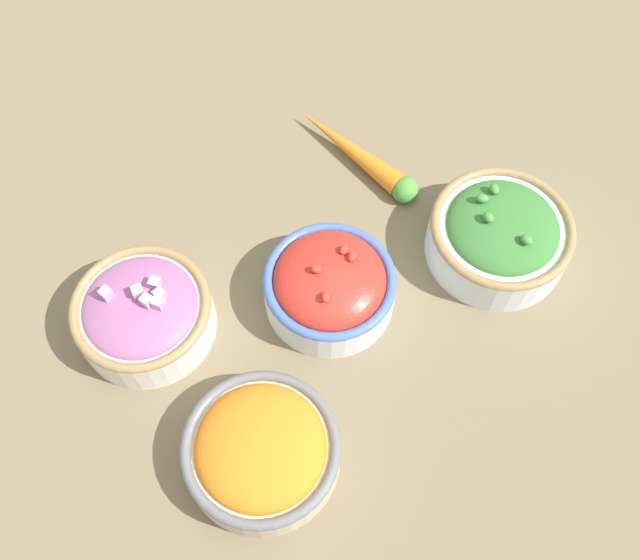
{
  "coord_description": "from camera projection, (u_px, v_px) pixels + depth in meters",
  "views": [
    {
      "loc": [
        0.29,
        0.28,
        0.78
      ],
      "look_at": [
        0.0,
        0.0,
        0.03
      ],
      "focal_mm": 40.0,
      "sensor_mm": 36.0,
      "label": 1
    }
  ],
  "objects": [
    {
      "name": "loose_carrot",
      "position": [
        359.0,
        155.0,
        0.96
      ],
      "size": [
        0.04,
        0.21,
        0.04
      ],
      "rotation": [
        0.0,
        0.0,
        4.71
      ],
      "color": "orange",
      "rests_on": "ground_plane"
    },
    {
      "name": "bowl_carrots",
      "position": [
        261.0,
        450.0,
        0.75
      ],
      "size": [
        0.17,
        0.17,
        0.07
      ],
      "color": "beige",
      "rests_on": "ground_plane"
    },
    {
      "name": "bowl_red_onion",
      "position": [
        143.0,
        313.0,
        0.82
      ],
      "size": [
        0.16,
        0.16,
        0.08
      ],
      "color": "silver",
      "rests_on": "ground_plane"
    },
    {
      "name": "bowl_broccoli",
      "position": [
        500.0,
        234.0,
        0.87
      ],
      "size": [
        0.18,
        0.18,
        0.08
      ],
      "color": "silver",
      "rests_on": "ground_plane"
    },
    {
      "name": "bowl_cherry_tomatoes",
      "position": [
        328.0,
        287.0,
        0.84
      ],
      "size": [
        0.16,
        0.16,
        0.09
      ],
      "color": "silver",
      "rests_on": "ground_plane"
    },
    {
      "name": "ground_plane",
      "position": [
        320.0,
        291.0,
        0.88
      ],
      "size": [
        3.0,
        3.0,
        0.0
      ],
      "primitive_type": "plane",
      "color": "#75664C"
    }
  ]
}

